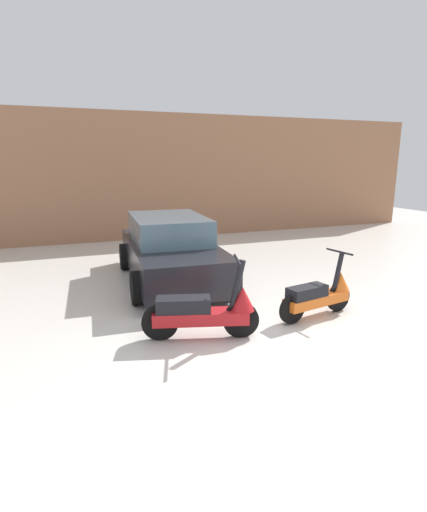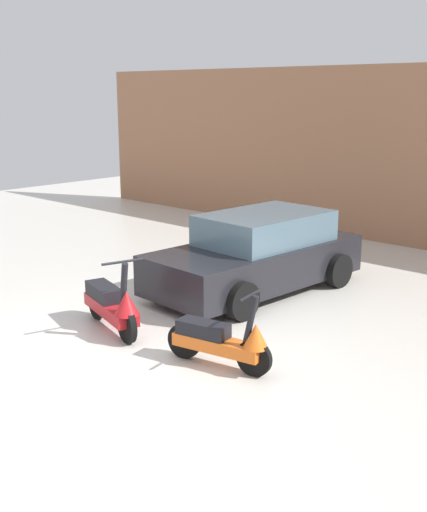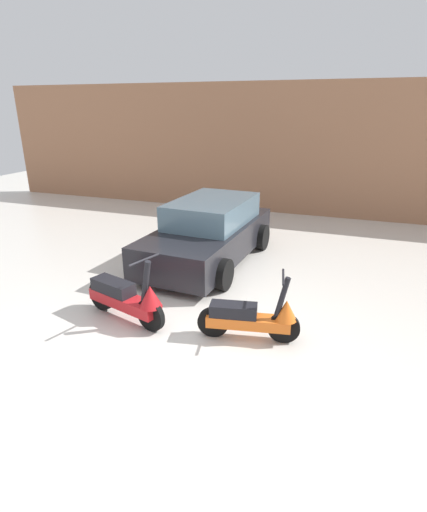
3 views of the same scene
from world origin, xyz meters
TOP-DOWN VIEW (x-y plane):
  - ground_plane at (0.00, 0.00)m, footprint 28.00×28.00m
  - wall_back at (0.00, 8.02)m, footprint 19.60×0.12m
  - scooter_front_left at (-0.85, 0.47)m, footprint 1.57×0.75m
  - scooter_front_right at (1.09, 0.60)m, footprint 1.44×0.58m
  - car_rear_left at (-0.58, 3.35)m, footprint 2.05×3.94m

SIDE VIEW (x-z plane):
  - ground_plane at x=0.00m, z-range 0.00..0.00m
  - scooter_front_right at x=1.09m, z-range -0.15..0.86m
  - scooter_front_left at x=-0.85m, z-range -0.16..0.96m
  - car_rear_left at x=-0.58m, z-range -0.03..1.28m
  - wall_back at x=0.00m, z-range 0.00..3.83m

